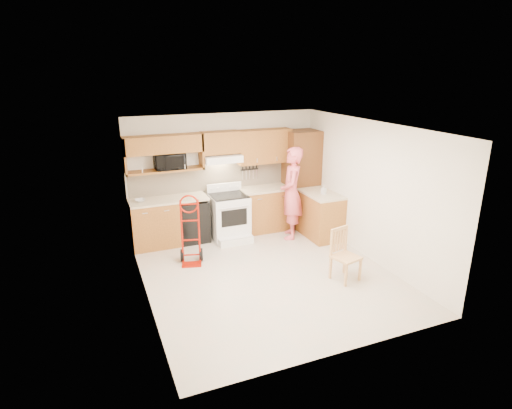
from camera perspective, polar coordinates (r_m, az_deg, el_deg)
floor at (r=7.25m, az=1.52°, el=-9.52°), size 4.00×4.50×0.02m
ceiling at (r=6.48m, az=1.70°, el=10.65°), size 4.00×4.50×0.02m
wall_back at (r=8.79m, az=-4.36°, el=4.23°), size 4.00×0.02×2.50m
wall_front at (r=4.92m, az=12.36°, el=-7.60°), size 4.00×0.02×2.50m
wall_left at (r=6.26m, az=-15.49°, el=-2.17°), size 0.02×4.50×2.50m
wall_right at (r=7.76m, az=15.33°, el=1.74°), size 0.02×4.50×2.50m
backsplash at (r=8.78m, az=-4.30°, el=3.88°), size 3.92×0.03×0.55m
lower_cab_left at (r=8.41m, az=-13.66°, el=-2.61°), size 0.90×0.60×0.90m
dishwasher at (r=8.54m, az=-8.69°, el=-2.14°), size 0.60×0.60×0.85m
lower_cab_right at (r=9.02m, az=1.40°, el=-0.66°), size 1.14×0.60×0.90m
countertop_left at (r=8.30m, az=-11.86°, el=0.68°), size 1.50×0.63×0.04m
countertop_right at (r=8.88m, az=1.42°, el=2.22°), size 1.14×0.63×0.04m
cab_return_right at (r=8.73m, az=8.75°, el=-1.52°), size 0.60×1.00×0.90m
countertop_return at (r=8.59m, az=8.90°, el=1.44°), size 0.63×1.00×0.04m
pantry_tall at (r=9.19m, az=6.12°, el=3.51°), size 0.70×0.60×2.10m
upper_cab_left at (r=8.19m, az=-12.52°, el=8.04°), size 1.50×0.33×0.34m
upper_shelf_mw at (r=8.29m, az=-12.28°, el=4.57°), size 1.50×0.33×0.04m
upper_cab_center at (r=8.45m, az=-4.88°, el=8.44°), size 0.76×0.33×0.44m
upper_cab_right at (r=8.80m, az=1.11°, el=7.96°), size 1.14×0.33×0.70m
range_hood at (r=8.45m, az=-4.69°, el=6.30°), size 0.76×0.46×0.14m
knife_strip at (r=8.92m, az=-0.88°, el=4.42°), size 0.40×0.05×0.29m
microwave at (r=8.26m, az=-11.70°, el=5.84°), size 0.59×0.42×0.31m
range at (r=8.50m, az=-3.56°, el=-1.21°), size 0.74×0.97×1.09m
person at (r=8.47m, az=4.86°, el=1.53°), size 0.69×0.81×1.88m
hand_truck at (r=7.48m, az=-8.94°, el=-3.88°), size 0.55×0.52×1.15m
dining_chair at (r=7.03m, az=12.20°, el=-6.79°), size 0.48×0.51×0.88m
soap_bottle at (r=8.49m, az=9.22°, el=2.01°), size 0.09×0.09×0.18m
bowl at (r=8.22m, az=-15.53°, el=0.54°), size 0.21×0.21×0.05m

